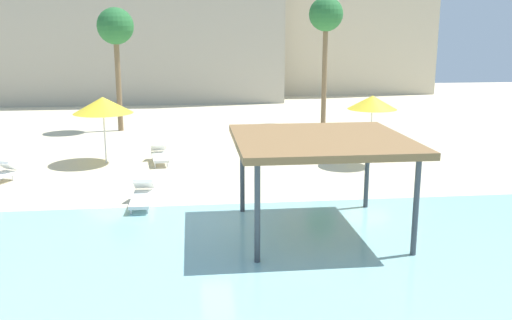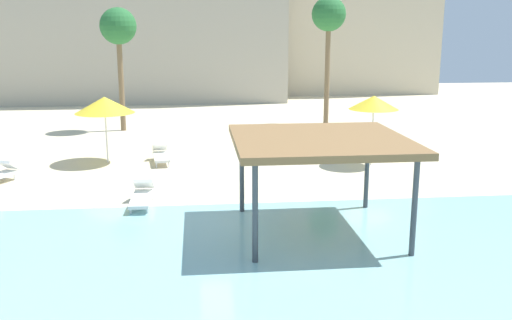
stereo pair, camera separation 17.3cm
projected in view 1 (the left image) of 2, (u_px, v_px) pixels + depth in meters
ground_plane at (244, 221)px, 16.05m from camera, size 80.00×80.00×0.00m
lagoon_water at (270, 308)px, 10.96m from camera, size 44.00×13.50×0.04m
shade_pavilion at (321, 143)px, 14.60m from camera, size 4.46×4.46×2.60m
beach_umbrella_yellow_1 at (372, 102)px, 22.16m from camera, size 1.95×1.95×2.78m
beach_umbrella_yellow_2 at (103, 105)px, 22.52m from camera, size 2.37×2.37×2.69m
lounge_chair_4 at (142, 196)px, 17.31m from camera, size 0.65×1.91×0.74m
lounge_chair_5 at (159, 155)px, 22.98m from camera, size 0.82×1.95×0.74m
palm_tree_0 at (115, 29)px, 29.19m from camera, size 1.90×1.90×6.44m
palm_tree_2 at (326, 18)px, 31.35m from camera, size 1.90×1.90×7.10m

